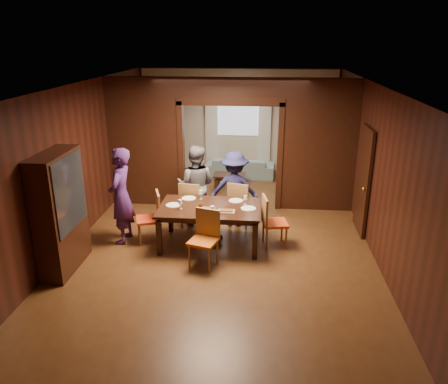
# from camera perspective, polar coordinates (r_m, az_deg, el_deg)

# --- Properties ---
(floor) EXTENTS (9.00, 9.00, 0.00)m
(floor) POSITION_cam_1_polar(r_m,az_deg,el_deg) (8.66, -0.07, -5.65)
(floor) COLOR #532F17
(floor) RESTS_ON ground
(ceiling) EXTENTS (5.50, 9.00, 0.02)m
(ceiling) POSITION_cam_1_polar(r_m,az_deg,el_deg) (7.87, -0.08, 13.80)
(ceiling) COLOR silver
(ceiling) RESTS_ON room_walls
(room_walls) EXTENTS (5.52, 9.01, 2.90)m
(room_walls) POSITION_cam_1_polar(r_m,az_deg,el_deg) (9.96, 0.94, 6.90)
(room_walls) COLOR black
(room_walls) RESTS_ON floor
(person_purple) EXTENTS (0.47, 0.69, 1.82)m
(person_purple) POSITION_cam_1_polar(r_m,az_deg,el_deg) (8.31, -13.31, -0.52)
(person_purple) COLOR #401F5C
(person_purple) RESTS_ON floor
(person_grey) EXTENTS (0.85, 0.68, 1.66)m
(person_grey) POSITION_cam_1_polar(r_m,az_deg,el_deg) (8.94, -3.70, 0.87)
(person_grey) COLOR #5B5B62
(person_grey) RESTS_ON floor
(person_navy) EXTENTS (1.01, 0.58, 1.56)m
(person_navy) POSITION_cam_1_polar(r_m,az_deg,el_deg) (8.87, 1.37, 0.38)
(person_navy) COLOR #1C1C46
(person_navy) RESTS_ON floor
(sofa) EXTENTS (1.92, 0.84, 0.55)m
(sofa) POSITION_cam_1_polar(r_m,az_deg,el_deg) (12.16, 2.14, 3.26)
(sofa) COLOR #7DA0A4
(sofa) RESTS_ON floor
(serving_bowl) EXTENTS (0.36, 0.36, 0.09)m
(serving_bowl) POSITION_cam_1_polar(r_m,az_deg,el_deg) (8.06, -1.42, -1.44)
(serving_bowl) COLOR black
(serving_bowl) RESTS_ON dining_table
(dining_table) EXTENTS (1.86, 1.15, 0.76)m
(dining_table) POSITION_cam_1_polar(r_m,az_deg,el_deg) (8.15, -1.84, -4.42)
(dining_table) COLOR black
(dining_table) RESTS_ON floor
(coffee_table) EXTENTS (0.80, 0.50, 0.40)m
(coffee_table) POSITION_cam_1_polar(r_m,az_deg,el_deg) (11.16, 0.72, 1.36)
(coffee_table) COLOR black
(coffee_table) RESTS_ON floor
(chair_left) EXTENTS (0.56, 0.56, 0.97)m
(chair_left) POSITION_cam_1_polar(r_m,az_deg,el_deg) (8.35, -9.87, -3.32)
(chair_left) COLOR red
(chair_left) RESTS_ON floor
(chair_right) EXTENTS (0.51, 0.51, 0.97)m
(chair_right) POSITION_cam_1_polar(r_m,az_deg,el_deg) (8.12, 6.68, -3.84)
(chair_right) COLOR #E54C15
(chair_right) RESTS_ON floor
(chair_far_l) EXTENTS (0.51, 0.51, 0.97)m
(chair_far_l) POSITION_cam_1_polar(r_m,az_deg,el_deg) (8.94, -4.11, -1.51)
(chair_far_l) COLOR #CC4713
(chair_far_l) RESTS_ON floor
(chair_far_r) EXTENTS (0.55, 0.55, 0.97)m
(chair_far_r) POSITION_cam_1_polar(r_m,az_deg,el_deg) (8.92, 2.22, -1.51)
(chair_far_r) COLOR orange
(chair_far_r) RESTS_ON floor
(chair_near) EXTENTS (0.55, 0.55, 0.97)m
(chair_near) POSITION_cam_1_polar(r_m,az_deg,el_deg) (7.38, -2.72, -6.24)
(chair_near) COLOR #C65912
(chair_near) RESTS_ON floor
(hutch) EXTENTS (0.40, 1.20, 2.00)m
(hutch) POSITION_cam_1_polar(r_m,az_deg,el_deg) (7.59, -20.61, -2.53)
(hutch) COLOR black
(hutch) RESTS_ON floor
(door_right) EXTENTS (0.06, 0.90, 2.10)m
(door_right) POSITION_cam_1_polar(r_m,az_deg,el_deg) (8.93, 17.76, 1.41)
(door_right) COLOR black
(door_right) RESTS_ON floor
(window_far) EXTENTS (1.20, 0.03, 1.30)m
(window_far) POSITION_cam_1_polar(r_m,az_deg,el_deg) (12.42, 1.87, 10.37)
(window_far) COLOR silver
(window_far) RESTS_ON back_wall
(curtain_left) EXTENTS (0.35, 0.06, 2.40)m
(curtain_left) POSITION_cam_1_polar(r_m,az_deg,el_deg) (12.53, -1.63, 8.36)
(curtain_left) COLOR white
(curtain_left) RESTS_ON back_wall
(curtain_right) EXTENTS (0.35, 0.06, 2.40)m
(curtain_right) POSITION_cam_1_polar(r_m,az_deg,el_deg) (12.44, 5.32, 8.20)
(curtain_right) COLOR white
(curtain_right) RESTS_ON back_wall
(plate_left) EXTENTS (0.27, 0.27, 0.01)m
(plate_left) POSITION_cam_1_polar(r_m,az_deg,el_deg) (8.12, -6.65, -1.70)
(plate_left) COLOR white
(plate_left) RESTS_ON dining_table
(plate_far_l) EXTENTS (0.27, 0.27, 0.01)m
(plate_far_l) POSITION_cam_1_polar(r_m,az_deg,el_deg) (8.42, -4.62, -0.82)
(plate_far_l) COLOR white
(plate_far_l) RESTS_ON dining_table
(plate_far_r) EXTENTS (0.27, 0.27, 0.01)m
(plate_far_r) POSITION_cam_1_polar(r_m,az_deg,el_deg) (8.28, 1.55, -1.14)
(plate_far_r) COLOR silver
(plate_far_r) RESTS_ON dining_table
(plate_right) EXTENTS (0.27, 0.27, 0.01)m
(plate_right) POSITION_cam_1_polar(r_m,az_deg,el_deg) (7.92, 3.20, -2.16)
(plate_right) COLOR silver
(plate_right) RESTS_ON dining_table
(plate_near) EXTENTS (0.27, 0.27, 0.01)m
(plate_near) POSITION_cam_1_polar(r_m,az_deg,el_deg) (7.70, -2.35, -2.80)
(plate_near) COLOR silver
(plate_near) RESTS_ON dining_table
(platter_a) EXTENTS (0.30, 0.20, 0.04)m
(platter_a) POSITION_cam_1_polar(r_m,az_deg,el_deg) (7.87, -2.32, -2.19)
(platter_a) COLOR slate
(platter_a) RESTS_ON dining_table
(platter_b) EXTENTS (0.30, 0.20, 0.04)m
(platter_b) POSITION_cam_1_polar(r_m,az_deg,el_deg) (7.76, 0.30, -2.48)
(platter_b) COLOR gray
(platter_b) RESTS_ON dining_table
(wineglass_left) EXTENTS (0.08, 0.08, 0.18)m
(wineglass_left) POSITION_cam_1_polar(r_m,az_deg,el_deg) (7.90, -5.73, -1.62)
(wineglass_left) COLOR silver
(wineglass_left) RESTS_ON dining_table
(wineglass_far) EXTENTS (0.08, 0.08, 0.18)m
(wineglass_far) POSITION_cam_1_polar(r_m,az_deg,el_deg) (8.35, -3.06, -0.35)
(wineglass_far) COLOR silver
(wineglass_far) RESTS_ON dining_table
(wineglass_right) EXTENTS (0.08, 0.08, 0.18)m
(wineglass_right) POSITION_cam_1_polar(r_m,az_deg,el_deg) (8.07, 2.82, -1.07)
(wineglass_right) COLOR silver
(wineglass_right) RESTS_ON dining_table
(tumbler) EXTENTS (0.07, 0.07, 0.14)m
(tumbler) POSITION_cam_1_polar(r_m,az_deg,el_deg) (7.67, -1.53, -2.34)
(tumbler) COLOR silver
(tumbler) RESTS_ON dining_table
(condiment_jar) EXTENTS (0.08, 0.08, 0.11)m
(condiment_jar) POSITION_cam_1_polar(r_m,az_deg,el_deg) (7.92, -3.07, -1.75)
(condiment_jar) COLOR #502A12
(condiment_jar) RESTS_ON dining_table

